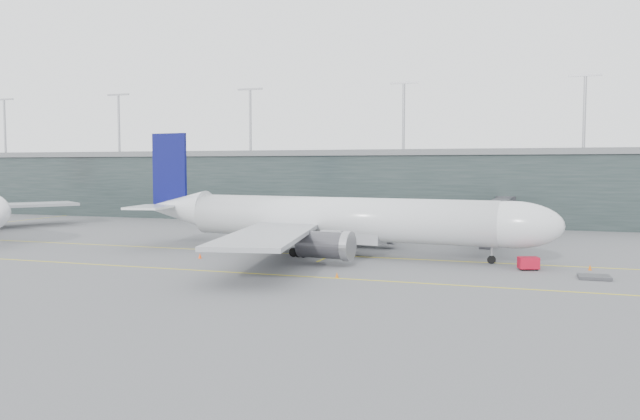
% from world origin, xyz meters
% --- Properties ---
extents(ground, '(320.00, 320.00, 0.00)m').
position_xyz_m(ground, '(0.00, 0.00, 0.00)').
color(ground, '#535257').
rests_on(ground, ground).
extents(taxiline_a, '(160.00, 0.25, 0.02)m').
position_xyz_m(taxiline_a, '(0.00, -4.00, 0.01)').
color(taxiline_a, gold).
rests_on(taxiline_a, ground).
extents(taxiline_b, '(160.00, 0.25, 0.02)m').
position_xyz_m(taxiline_b, '(0.00, -20.00, 0.01)').
color(taxiline_b, gold).
rests_on(taxiline_b, ground).
extents(taxiline_lead_main, '(0.25, 60.00, 0.02)m').
position_xyz_m(taxiline_lead_main, '(5.00, 20.00, 0.01)').
color(taxiline_lead_main, gold).
rests_on(taxiline_lead_main, ground).
extents(terminal, '(240.00, 36.00, 29.00)m').
position_xyz_m(terminal, '(-0.00, 58.00, 7.62)').
color(terminal, black).
rests_on(terminal, ground).
extents(main_aircraft, '(59.73, 55.83, 16.74)m').
position_xyz_m(main_aircraft, '(5.14, -2.67, 4.70)').
color(main_aircraft, silver).
rests_on(main_aircraft, ground).
extents(jet_bridge, '(5.50, 43.48, 6.14)m').
position_xyz_m(jet_bridge, '(24.63, 22.88, 4.59)').
color(jet_bridge, '#2E2E33').
rests_on(jet_bridge, ground).
extents(gse_cart, '(2.51, 1.98, 1.50)m').
position_xyz_m(gse_cart, '(29.78, -8.27, 0.83)').
color(gse_cart, '#A20B20').
rests_on(gse_cart, ground).
extents(baggage_dolly, '(3.24, 2.62, 0.32)m').
position_xyz_m(baggage_dolly, '(36.33, -11.88, 0.19)').
color(baggage_dolly, '#323337').
rests_on(baggage_dolly, ground).
extents(uld_a, '(2.21, 1.89, 1.79)m').
position_xyz_m(uld_a, '(-6.53, 9.36, 0.94)').
color(uld_a, '#3E3D43').
rests_on(uld_a, ground).
extents(uld_b, '(2.39, 1.96, 2.07)m').
position_xyz_m(uld_b, '(-1.32, 12.19, 1.09)').
color(uld_b, '#3E3D43').
rests_on(uld_b, ground).
extents(uld_c, '(2.11, 1.77, 1.78)m').
position_xyz_m(uld_c, '(0.04, 11.09, 0.93)').
color(uld_c, '#3E3D43').
rests_on(uld_c, ground).
extents(cone_nose, '(0.42, 0.42, 0.66)m').
position_xyz_m(cone_nose, '(36.44, -6.27, 0.33)').
color(cone_nose, '#CE550B').
rests_on(cone_nose, ground).
extents(cone_wing_stbd, '(0.39, 0.39, 0.61)m').
position_xyz_m(cone_wing_stbd, '(10.46, -19.71, 0.31)').
color(cone_wing_stbd, '#CA5C0B').
rests_on(cone_wing_stbd, ground).
extents(cone_wing_port, '(0.41, 0.41, 0.65)m').
position_xyz_m(cone_wing_port, '(8.28, 12.43, 0.33)').
color(cone_wing_port, '#D33F0B').
rests_on(cone_wing_port, ground).
extents(cone_tail, '(0.44, 0.44, 0.70)m').
position_xyz_m(cone_tail, '(-10.20, -11.74, 0.35)').
color(cone_tail, '#F8440D').
rests_on(cone_tail, ground).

